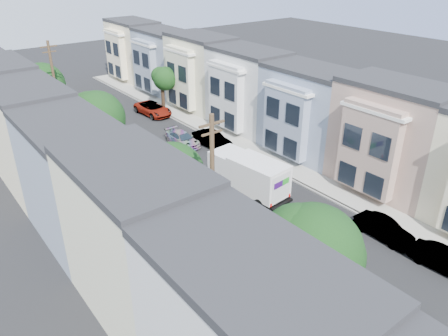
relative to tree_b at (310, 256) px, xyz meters
name	(u,v)px	position (x,y,z in m)	size (l,w,h in m)	color
ground	(308,247)	(6.30, 5.28, -5.56)	(160.00, 160.00, 0.00)	black
road_slab	(184,168)	(6.30, 20.28, -5.55)	(12.00, 70.00, 0.02)	black
curb_left	(123,187)	(0.25, 20.28, -5.49)	(0.30, 70.00, 0.15)	gray
curb_right	(236,150)	(12.35, 20.28, -5.49)	(0.30, 70.00, 0.15)	gray
sidewalk_left	(108,192)	(-1.05, 20.28, -5.49)	(2.60, 70.00, 0.15)	gray
sidewalk_right	(246,147)	(13.65, 20.28, -5.49)	(2.60, 70.00, 0.15)	gray
centerline	(184,168)	(6.30, 20.28, -5.56)	(0.12, 70.00, 0.01)	gold
townhouse_row_left	(62,208)	(-4.85, 20.28, -5.56)	(5.00, 70.00, 8.50)	#8B97B1
townhouse_row_right	(273,139)	(17.45, 20.28, -5.56)	(5.00, 70.00, 8.50)	#8B97B1
tree_b	(310,256)	(0.00, 0.00, 0.00)	(4.70, 4.70, 7.94)	black
tree_c	(171,176)	(0.00, 11.81, -0.85)	(4.31, 4.31, 6.89)	black
tree_d	(96,119)	(0.00, 23.59, -0.43)	(4.70, 4.70, 7.51)	black
tree_e	(42,85)	(0.00, 37.89, -0.71)	(4.66, 4.66, 7.20)	black
tree_far_r	(164,79)	(13.19, 34.97, -1.62)	(2.83, 2.83, 5.42)	black
utility_pole_near	(213,198)	(0.00, 7.28, -0.41)	(1.60, 0.26, 10.00)	#42301E
utility_pole_far	(56,92)	(0.00, 33.28, -0.41)	(1.60, 0.26, 10.00)	#42301E
fedex_truck	(249,174)	(7.80, 13.11, -3.75)	(2.61, 6.78, 3.25)	silver
lead_sedan	(183,139)	(9.09, 24.80, -4.91)	(1.83, 4.35, 1.30)	black
parked_left_c	(256,270)	(1.40, 4.99, -4.80)	(1.61, 4.55, 1.52)	gray
parked_left_d	(149,189)	(1.40, 17.80, -4.94)	(1.48, 3.87, 1.26)	#561907
parked_right_a	(444,261)	(11.20, -1.33, -4.90)	(1.41, 4.01, 1.34)	slate
parked_right_b	(384,229)	(11.20, 2.91, -4.88)	(1.45, 4.11, 1.37)	silver
parked_right_c	(212,139)	(11.20, 22.66, -4.81)	(1.59, 4.51, 1.50)	black
parked_right_d	(153,109)	(11.20, 34.57, -4.81)	(2.49, 5.39, 1.50)	#0F1E3B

